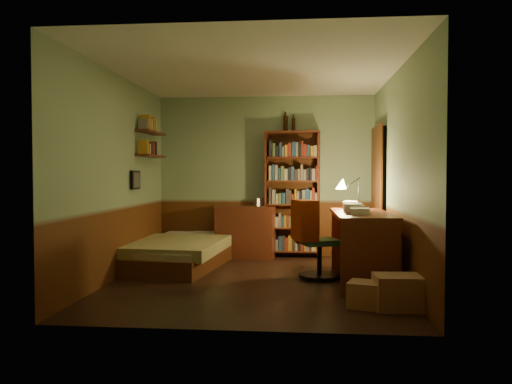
# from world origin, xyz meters

# --- Properties ---
(floor) EXTENTS (3.50, 4.00, 0.02)m
(floor) POSITION_xyz_m (0.00, 0.00, -0.01)
(floor) COLOR black
(floor) RESTS_ON ground
(ceiling) EXTENTS (3.50, 4.00, 0.02)m
(ceiling) POSITION_xyz_m (0.00, 0.00, 2.61)
(ceiling) COLOR silver
(ceiling) RESTS_ON wall_back
(wall_back) EXTENTS (3.50, 0.02, 2.60)m
(wall_back) POSITION_xyz_m (0.00, 2.01, 1.30)
(wall_back) COLOR gray
(wall_back) RESTS_ON ground
(wall_left) EXTENTS (0.02, 4.00, 2.60)m
(wall_left) POSITION_xyz_m (-1.76, 0.00, 1.30)
(wall_left) COLOR gray
(wall_left) RESTS_ON ground
(wall_right) EXTENTS (0.02, 4.00, 2.60)m
(wall_right) POSITION_xyz_m (1.76, 0.00, 1.30)
(wall_right) COLOR gray
(wall_right) RESTS_ON ground
(wall_front) EXTENTS (3.50, 0.02, 2.60)m
(wall_front) POSITION_xyz_m (0.00, -2.01, 1.30)
(wall_front) COLOR gray
(wall_front) RESTS_ON ground
(doorway) EXTENTS (0.06, 0.90, 2.00)m
(doorway) POSITION_xyz_m (1.72, 1.30, 1.00)
(doorway) COLOR black
(doorway) RESTS_ON ground
(door_trim) EXTENTS (0.02, 0.98, 2.08)m
(door_trim) POSITION_xyz_m (1.69, 1.30, 1.00)
(door_trim) COLOR #48240F
(door_trim) RESTS_ON ground
(bed) EXTENTS (1.47, 2.36, 0.66)m
(bed) POSITION_xyz_m (-1.19, 0.97, 0.33)
(bed) COLOR olive
(bed) RESTS_ON ground
(dresser) EXTENTS (0.97, 0.55, 0.82)m
(dresser) POSITION_xyz_m (-0.30, 1.76, 0.41)
(dresser) COLOR #562314
(dresser) RESTS_ON ground
(mini_stereo) EXTENTS (0.28, 0.25, 0.12)m
(mini_stereo) POSITION_xyz_m (-0.05, 1.89, 0.88)
(mini_stereo) COLOR #B2B2B7
(mini_stereo) RESTS_ON dresser
(bookshelf) EXTENTS (0.88, 0.34, 2.02)m
(bookshelf) POSITION_xyz_m (0.44, 1.85, 1.01)
(bookshelf) COLOR #562314
(bookshelf) RESTS_ON ground
(bottle_left) EXTENTS (0.09, 0.09, 0.26)m
(bottle_left) POSITION_xyz_m (0.33, 1.96, 2.15)
(bottle_left) COLOR black
(bottle_left) RESTS_ON bookshelf
(bottle_right) EXTENTS (0.07, 0.07, 0.22)m
(bottle_right) POSITION_xyz_m (0.45, 1.96, 2.13)
(bottle_right) COLOR black
(bottle_right) RESTS_ON bookshelf
(desk) EXTENTS (0.68, 1.61, 0.86)m
(desk) POSITION_xyz_m (1.32, 0.04, 0.43)
(desk) COLOR #562314
(desk) RESTS_ON ground
(paper_stack) EXTENTS (0.22, 0.28, 0.10)m
(paper_stack) POSITION_xyz_m (1.25, 0.68, 0.91)
(paper_stack) COLOR silver
(paper_stack) RESTS_ON desk
(desk_lamp) EXTENTS (0.21, 0.21, 0.64)m
(desk_lamp) POSITION_xyz_m (1.37, 0.84, 1.18)
(desk_lamp) COLOR black
(desk_lamp) RESTS_ON desk
(office_chair) EXTENTS (0.68, 0.64, 1.11)m
(office_chair) POSITION_xyz_m (0.82, 0.21, 0.56)
(office_chair) COLOR #264D2E
(office_chair) RESTS_ON ground
(red_jacket) EXTENTS (0.28, 0.45, 0.51)m
(red_jacket) POSITION_xyz_m (0.56, -0.03, 1.37)
(red_jacket) COLOR #AD3004
(red_jacket) RESTS_ON office_chair
(wall_shelf_lower) EXTENTS (0.20, 0.90, 0.03)m
(wall_shelf_lower) POSITION_xyz_m (-1.64, 1.10, 1.60)
(wall_shelf_lower) COLOR #562314
(wall_shelf_lower) RESTS_ON wall_left
(wall_shelf_upper) EXTENTS (0.20, 0.90, 0.03)m
(wall_shelf_upper) POSITION_xyz_m (-1.64, 1.10, 1.95)
(wall_shelf_upper) COLOR #562314
(wall_shelf_upper) RESTS_ON wall_left
(framed_picture) EXTENTS (0.04, 0.32, 0.26)m
(framed_picture) POSITION_xyz_m (-1.72, 0.60, 1.25)
(framed_picture) COLOR black
(framed_picture) RESTS_ON wall_left
(cardboard_box_a) EXTENTS (0.47, 0.38, 0.34)m
(cardboard_box_a) POSITION_xyz_m (1.53, -1.19, 0.17)
(cardboard_box_a) COLOR #A77956
(cardboard_box_a) RESTS_ON ground
(cardboard_box_b) EXTENTS (0.43, 0.39, 0.25)m
(cardboard_box_b) POSITION_xyz_m (1.24, -1.14, 0.13)
(cardboard_box_b) COLOR #A77956
(cardboard_box_b) RESTS_ON ground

